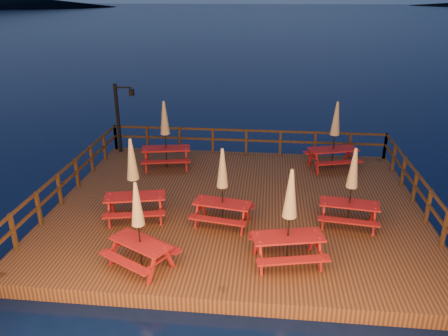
# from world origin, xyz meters

# --- Properties ---
(ground) EXTENTS (500.00, 500.00, 0.00)m
(ground) POSITION_xyz_m (0.00, 0.00, 0.00)
(ground) COLOR #051232
(ground) RESTS_ON ground
(deck) EXTENTS (12.00, 10.00, 0.40)m
(deck) POSITION_xyz_m (0.00, 0.00, 0.20)
(deck) COLOR #432215
(deck) RESTS_ON ground
(deck_piles) EXTENTS (11.44, 9.44, 1.40)m
(deck_piles) POSITION_xyz_m (0.00, 0.00, -0.30)
(deck_piles) COLOR #3B2312
(deck_piles) RESTS_ON ground
(railing) EXTENTS (11.80, 9.75, 1.10)m
(railing) POSITION_xyz_m (0.00, 1.78, 1.16)
(railing) COLOR #3B2312
(railing) RESTS_ON deck
(lamp_post) EXTENTS (0.85, 0.18, 3.00)m
(lamp_post) POSITION_xyz_m (-5.39, 4.55, 2.20)
(lamp_post) COLOR black
(lamp_post) RESTS_ON deck
(picnic_table_0) EXTENTS (2.12, 1.87, 2.63)m
(picnic_table_0) POSITION_xyz_m (1.53, -3.29, 1.77)
(picnic_table_0) COLOR maroon
(picnic_table_0) RESTS_ON deck
(picnic_table_1) EXTENTS (1.93, 1.69, 2.45)m
(picnic_table_1) POSITION_xyz_m (-0.36, -1.47, 1.67)
(picnic_table_1) COLOR maroon
(picnic_table_1) RESTS_ON deck
(picnic_table_2) EXTENTS (2.26, 2.03, 2.71)m
(picnic_table_2) POSITION_xyz_m (3.51, 3.53, 1.81)
(picnic_table_2) COLOR maroon
(picnic_table_2) RESTS_ON deck
(picnic_table_3) EXTENTS (2.11, 2.00, 2.37)m
(picnic_table_3) POSITION_xyz_m (-2.21, -3.85, 1.63)
(picnic_table_3) COLOR maroon
(picnic_table_3) RESTS_ON deck
(picnic_table_4) EXTENTS (2.16, 1.89, 2.71)m
(picnic_table_4) POSITION_xyz_m (-3.10, 2.94, 1.81)
(picnic_table_4) COLOR maroon
(picnic_table_4) RESTS_ON deck
(picnic_table_5) EXTENTS (1.91, 1.64, 2.48)m
(picnic_table_5) POSITION_xyz_m (3.42, -1.13, 1.69)
(picnic_table_5) COLOR maroon
(picnic_table_5) RESTS_ON deck
(picnic_table_6) EXTENTS (2.12, 1.87, 2.63)m
(picnic_table_6) POSITION_xyz_m (-3.07, -1.40, 1.77)
(picnic_table_6) COLOR maroon
(picnic_table_6) RESTS_ON deck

